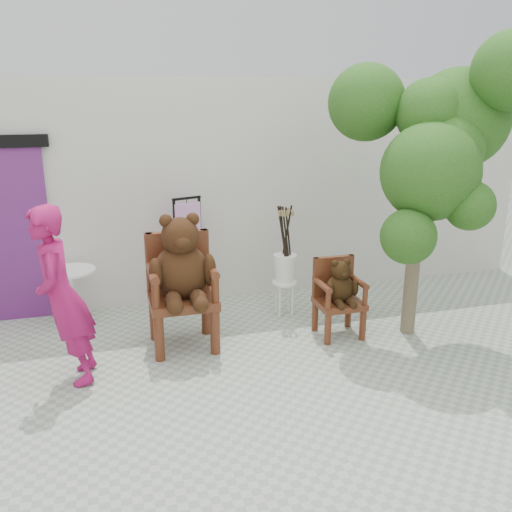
# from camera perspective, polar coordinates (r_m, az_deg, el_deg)

# --- Properties ---
(ground_plane) EXTENTS (60.00, 60.00, 0.00)m
(ground_plane) POSITION_cam_1_polar(r_m,az_deg,el_deg) (5.56, 4.38, -13.42)
(ground_plane) COLOR #9EA493
(ground_plane) RESTS_ON ground
(back_wall) EXTENTS (9.00, 1.00, 3.00)m
(back_wall) POSITION_cam_1_polar(r_m,az_deg,el_deg) (7.89, -3.14, 7.31)
(back_wall) COLOR beige
(back_wall) RESTS_ON ground
(chair_big) EXTENTS (0.74, 0.82, 1.56)m
(chair_big) POSITION_cam_1_polar(r_m,az_deg,el_deg) (6.06, -7.86, -1.74)
(chair_big) COLOR #481F0F
(chair_big) RESTS_ON ground
(chair_small) EXTENTS (0.53, 0.51, 0.95)m
(chair_small) POSITION_cam_1_polar(r_m,az_deg,el_deg) (6.48, 8.71, -3.54)
(chair_small) COLOR #481F0F
(chair_small) RESTS_ON ground
(person) EXTENTS (0.44, 0.66, 1.80)m
(person) POSITION_cam_1_polar(r_m,az_deg,el_deg) (5.58, -19.71, -4.08)
(person) COLOR #A21455
(person) RESTS_ON ground
(cafe_table) EXTENTS (0.60, 0.60, 0.70)m
(cafe_table) POSITION_cam_1_polar(r_m,az_deg,el_deg) (7.14, -18.74, -3.39)
(cafe_table) COLOR white
(cafe_table) RESTS_ON ground
(display_stand) EXTENTS (0.53, 0.47, 1.51)m
(display_stand) POSITION_cam_1_polar(r_m,az_deg,el_deg) (7.26, -7.06, -1.06)
(display_stand) COLOR black
(display_stand) RESTS_ON ground
(stool_bucket) EXTENTS (0.32, 0.32, 1.45)m
(stool_bucket) POSITION_cam_1_polar(r_m,az_deg,el_deg) (6.96, 3.06, -1.24)
(stool_bucket) COLOR white
(stool_bucket) RESTS_ON ground
(tree) EXTENTS (1.96, 1.77, 3.41)m
(tree) POSITION_cam_1_polar(r_m,az_deg,el_deg) (6.37, 18.92, 12.13)
(tree) COLOR brown
(tree) RESTS_ON ground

